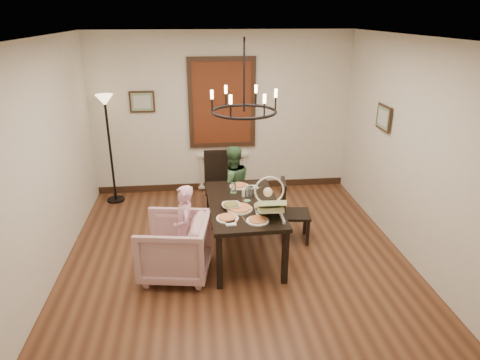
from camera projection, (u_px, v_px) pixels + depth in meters
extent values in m
cube|color=brown|center=(237.00, 260.00, 5.66)|extent=(4.50, 5.00, 0.01)
cube|color=white|center=(236.00, 38.00, 4.63)|extent=(4.50, 5.00, 0.01)
cube|color=beige|center=(222.00, 114.00, 7.46)|extent=(4.50, 0.01, 2.80)
cube|color=beige|center=(42.00, 167.00, 4.92)|extent=(0.01, 5.00, 2.80)
cube|color=beige|center=(414.00, 154.00, 5.37)|extent=(0.01, 5.00, 2.80)
cube|color=black|center=(244.00, 204.00, 5.56)|extent=(0.94, 1.62, 0.05)
cube|color=black|center=(219.00, 262.00, 4.96)|extent=(0.07, 0.07, 0.70)
cube|color=black|center=(210.00, 208.00, 6.33)|extent=(0.07, 0.07, 0.70)
cube|color=black|center=(285.00, 257.00, 5.06)|extent=(0.07, 0.07, 0.70)
cube|color=black|center=(262.00, 205.00, 6.43)|extent=(0.07, 0.07, 0.70)
imported|color=#C6979B|center=(175.00, 247.00, 5.23)|extent=(0.95, 0.94, 0.76)
imported|color=#E7A3C0|center=(185.00, 235.00, 5.32)|extent=(0.26, 0.36, 0.93)
imported|color=#385E39|center=(232.00, 192.00, 6.48)|extent=(0.60, 0.52, 1.03)
imported|color=white|center=(231.00, 206.00, 5.38)|extent=(0.28, 0.28, 0.07)
cylinder|color=tan|center=(239.00, 208.00, 5.34)|extent=(0.32, 0.32, 0.04)
cylinder|color=silver|center=(249.00, 192.00, 5.71)|extent=(0.07, 0.07, 0.14)
cube|color=maroon|center=(222.00, 103.00, 7.35)|extent=(1.00, 0.03, 1.40)
cube|color=black|center=(142.00, 102.00, 7.20)|extent=(0.42, 0.03, 0.36)
cube|color=black|center=(384.00, 118.00, 6.11)|extent=(0.03, 0.42, 0.36)
torus|color=black|center=(244.00, 111.00, 5.11)|extent=(0.80, 0.80, 0.04)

